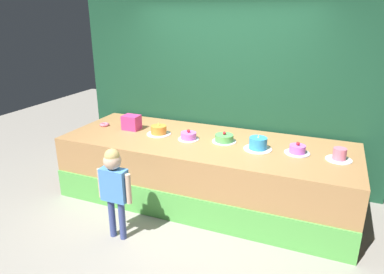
{
  "coord_description": "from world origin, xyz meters",
  "views": [
    {
      "loc": [
        1.41,
        -3.18,
        2.32
      ],
      "look_at": [
        -0.08,
        0.4,
        0.94
      ],
      "focal_mm": 32.23,
      "sensor_mm": 36.0,
      "label": 1
    }
  ],
  "objects_px": {
    "cake_far_left": "(159,130)",
    "cake_far_right": "(339,155)",
    "cake_center_right": "(258,144)",
    "pink_box": "(131,122)",
    "child_figure": "(114,182)",
    "donut": "(104,125)",
    "cake_right": "(297,150)",
    "cake_center_left": "(224,138)",
    "cake_left": "(189,136)"
  },
  "relations": [
    {
      "from": "pink_box",
      "to": "child_figure",
      "type": "bearing_deg",
      "value": -66.43
    },
    {
      "from": "cake_far_left",
      "to": "cake_left",
      "type": "distance_m",
      "value": 0.45
    },
    {
      "from": "cake_center_left",
      "to": "cake_far_right",
      "type": "xyz_separation_m",
      "value": [
        1.34,
        -0.07,
        0.01
      ]
    },
    {
      "from": "pink_box",
      "to": "cake_center_left",
      "type": "distance_m",
      "value": 1.34
    },
    {
      "from": "cake_right",
      "to": "cake_left",
      "type": "bearing_deg",
      "value": -177.98
    },
    {
      "from": "cake_center_right",
      "to": "cake_center_left",
      "type": "bearing_deg",
      "value": 168.03
    },
    {
      "from": "cake_left",
      "to": "cake_center_right",
      "type": "height_order",
      "value": "cake_center_right"
    },
    {
      "from": "cake_far_left",
      "to": "cake_far_right",
      "type": "distance_m",
      "value": 2.23
    },
    {
      "from": "cake_center_right",
      "to": "pink_box",
      "type": "bearing_deg",
      "value": 177.38
    },
    {
      "from": "child_figure",
      "to": "cake_far_left",
      "type": "xyz_separation_m",
      "value": [
        -0.09,
        1.18,
        0.19
      ]
    },
    {
      "from": "cake_far_left",
      "to": "cake_center_left",
      "type": "height_order",
      "value": "cake_far_left"
    },
    {
      "from": "cake_center_left",
      "to": "cake_left",
      "type": "bearing_deg",
      "value": -168.34
    },
    {
      "from": "donut",
      "to": "cake_center_right",
      "type": "xyz_separation_m",
      "value": [
        2.23,
        -0.06,
        0.05
      ]
    },
    {
      "from": "pink_box",
      "to": "cake_far_left",
      "type": "distance_m",
      "value": 0.45
    },
    {
      "from": "pink_box",
      "to": "cake_center_right",
      "type": "distance_m",
      "value": 1.79
    },
    {
      "from": "cake_center_left",
      "to": "cake_right",
      "type": "distance_m",
      "value": 0.89
    },
    {
      "from": "child_figure",
      "to": "cake_right",
      "type": "relative_size",
      "value": 3.6
    },
    {
      "from": "cake_center_right",
      "to": "cake_far_right",
      "type": "relative_size",
      "value": 1.18
    },
    {
      "from": "cake_center_left",
      "to": "cake_far_right",
      "type": "height_order",
      "value": "cake_far_right"
    },
    {
      "from": "cake_center_left",
      "to": "cake_right",
      "type": "height_order",
      "value": "cake_right"
    },
    {
      "from": "donut",
      "to": "cake_center_left",
      "type": "bearing_deg",
      "value": 0.98
    },
    {
      "from": "donut",
      "to": "cake_far_left",
      "type": "height_order",
      "value": "cake_far_left"
    },
    {
      "from": "donut",
      "to": "cake_right",
      "type": "relative_size",
      "value": 0.46
    },
    {
      "from": "child_figure",
      "to": "cake_center_left",
      "type": "height_order",
      "value": "child_figure"
    },
    {
      "from": "cake_right",
      "to": "child_figure",
      "type": "bearing_deg",
      "value": -145.02
    },
    {
      "from": "child_figure",
      "to": "cake_center_left",
      "type": "bearing_deg",
      "value": 56.83
    },
    {
      "from": "cake_left",
      "to": "pink_box",
      "type": "bearing_deg",
      "value": 174.93
    },
    {
      "from": "child_figure",
      "to": "donut",
      "type": "bearing_deg",
      "value": 129.14
    },
    {
      "from": "donut",
      "to": "cake_center_right",
      "type": "bearing_deg",
      "value": -1.64
    },
    {
      "from": "pink_box",
      "to": "cake_right",
      "type": "height_order",
      "value": "pink_box"
    },
    {
      "from": "cake_far_left",
      "to": "cake_far_right",
      "type": "relative_size",
      "value": 1.15
    },
    {
      "from": "pink_box",
      "to": "donut",
      "type": "bearing_deg",
      "value": -177.71
    },
    {
      "from": "pink_box",
      "to": "cake_center_left",
      "type": "xyz_separation_m",
      "value": [
        1.34,
        0.01,
        -0.05
      ]
    },
    {
      "from": "child_figure",
      "to": "cake_far_right",
      "type": "distance_m",
      "value": 2.45
    },
    {
      "from": "cake_left",
      "to": "donut",
      "type": "bearing_deg",
      "value": 177.37
    },
    {
      "from": "cake_far_left",
      "to": "cake_center_right",
      "type": "distance_m",
      "value": 1.34
    },
    {
      "from": "cake_left",
      "to": "cake_far_right",
      "type": "xyz_separation_m",
      "value": [
        1.79,
        0.02,
        0.01
      ]
    },
    {
      "from": "cake_far_left",
      "to": "cake_left",
      "type": "relative_size",
      "value": 1.2
    },
    {
      "from": "donut",
      "to": "cake_far_right",
      "type": "relative_size",
      "value": 0.48
    },
    {
      "from": "cake_far_left",
      "to": "cake_far_right",
      "type": "xyz_separation_m",
      "value": [
        2.23,
        -0.01,
        0.0
      ]
    },
    {
      "from": "child_figure",
      "to": "pink_box",
      "type": "height_order",
      "value": "child_figure"
    },
    {
      "from": "cake_far_right",
      "to": "cake_center_right",
      "type": "bearing_deg",
      "value": -178.43
    },
    {
      "from": "donut",
      "to": "cake_left",
      "type": "relative_size",
      "value": 0.5
    },
    {
      "from": "cake_center_left",
      "to": "cake_center_right",
      "type": "height_order",
      "value": "cake_center_right"
    },
    {
      "from": "donut",
      "to": "cake_right",
      "type": "bearing_deg",
      "value": -0.3
    },
    {
      "from": "child_figure",
      "to": "donut",
      "type": "relative_size",
      "value": 7.77
    },
    {
      "from": "cake_far_right",
      "to": "cake_right",
      "type": "bearing_deg",
      "value": 176.76
    },
    {
      "from": "pink_box",
      "to": "donut",
      "type": "xyz_separation_m",
      "value": [
        -0.45,
        -0.02,
        -0.08
      ]
    },
    {
      "from": "cake_center_right",
      "to": "child_figure",
      "type": "bearing_deg",
      "value": -137.72
    },
    {
      "from": "cake_left",
      "to": "cake_center_left",
      "type": "distance_m",
      "value": 0.46
    }
  ]
}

